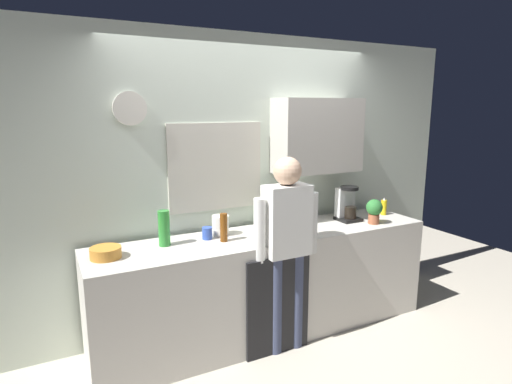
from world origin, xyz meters
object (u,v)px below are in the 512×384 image
(mixing_bowl, at_px, (106,253))
(person_at_sink, at_px, (286,239))
(cup_yellow_cup, at_px, (295,232))
(bottle_clear_soda, at_px, (164,228))
(storage_canister, at_px, (221,225))
(coffee_maker, at_px, (347,205))
(bottle_amber_beer, at_px, (224,227))
(cup_blue_mug, at_px, (207,233))
(dish_soap, at_px, (384,207))
(potted_plant, at_px, (374,210))
(bottle_green_wine, at_px, (275,211))

(mixing_bowl, height_order, person_at_sink, person_at_sink)
(cup_yellow_cup, bearing_deg, bottle_clear_soda, 164.41)
(bottle_clear_soda, height_order, storage_canister, bottle_clear_soda)
(coffee_maker, distance_m, mixing_bowl, 2.20)
(bottle_amber_beer, xyz_separation_m, storage_canister, (0.04, 0.16, -0.03))
(cup_blue_mug, relative_size, dish_soap, 0.56)
(potted_plant, relative_size, dish_soap, 1.28)
(cup_blue_mug, distance_m, mixing_bowl, 0.81)
(potted_plant, bearing_deg, coffee_maker, 122.30)
(person_at_sink, bearing_deg, mixing_bowl, 167.96)
(bottle_clear_soda, bearing_deg, coffee_maker, -1.38)
(cup_yellow_cup, relative_size, mixing_bowl, 0.39)
(bottle_amber_beer, distance_m, potted_plant, 1.45)
(cup_yellow_cup, xyz_separation_m, storage_canister, (-0.53, 0.34, 0.04))
(person_at_sink, bearing_deg, cup_yellow_cup, 38.10)
(dish_soap, relative_size, person_at_sink, 0.11)
(potted_plant, xyz_separation_m, storage_canister, (-1.40, 0.32, -0.05))
(bottle_green_wine, distance_m, potted_plant, 0.93)
(coffee_maker, xyz_separation_m, storage_canister, (-1.26, 0.09, -0.06))
(cup_yellow_cup, distance_m, potted_plant, 0.88)
(coffee_maker, xyz_separation_m, cup_yellow_cup, (-0.73, -0.24, -0.10))
(bottle_amber_beer, xyz_separation_m, dish_soap, (1.76, 0.06, -0.04))
(coffee_maker, height_order, bottle_green_wine, coffee_maker)
(cup_blue_mug, relative_size, mixing_bowl, 0.45)
(coffee_maker, distance_m, potted_plant, 0.26)
(person_at_sink, bearing_deg, potted_plant, 8.93)
(bottle_green_wine, xyz_separation_m, storage_canister, (-0.52, -0.00, -0.06))
(coffee_maker, bearing_deg, cup_blue_mug, 178.18)
(cup_blue_mug, bearing_deg, potted_plant, -9.78)
(potted_plant, distance_m, storage_canister, 1.43)
(dish_soap, bearing_deg, bottle_clear_soda, 178.56)
(mixing_bowl, height_order, potted_plant, potted_plant)
(person_at_sink, bearing_deg, bottle_amber_beer, 146.82)
(bottle_amber_beer, bearing_deg, bottle_green_wine, 16.54)
(potted_plant, height_order, dish_soap, potted_plant)
(coffee_maker, distance_m, storage_canister, 1.26)
(bottle_green_wine, distance_m, dish_soap, 1.20)
(mixing_bowl, bearing_deg, coffee_maker, 1.05)
(coffee_maker, bearing_deg, storage_canister, 175.71)
(cup_yellow_cup, distance_m, person_at_sink, 0.19)
(cup_yellow_cup, distance_m, mixing_bowl, 1.48)
(cup_yellow_cup, distance_m, cup_blue_mug, 0.72)
(bottle_clear_soda, xyz_separation_m, storage_canister, (0.49, 0.05, -0.05))
(bottle_amber_beer, distance_m, dish_soap, 1.76)
(cup_yellow_cup, relative_size, dish_soap, 0.47)
(bottle_green_wine, height_order, potted_plant, bottle_green_wine)
(storage_canister, distance_m, person_at_sink, 0.59)
(cup_yellow_cup, distance_m, dish_soap, 1.21)
(potted_plant, distance_m, person_at_sink, 1.04)
(cup_yellow_cup, bearing_deg, bottle_amber_beer, 163.08)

